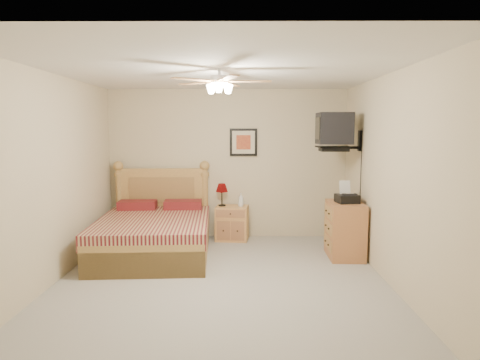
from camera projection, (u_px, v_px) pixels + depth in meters
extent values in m
plane|color=gray|center=(221.00, 282.00, 5.16)|extent=(4.50, 4.50, 0.00)
cube|color=white|center=(220.00, 71.00, 4.86)|extent=(4.00, 4.50, 0.04)
cube|color=#C8B994|center=(228.00, 164.00, 7.24)|extent=(4.00, 0.04, 2.50)
cube|color=#C8B994|center=(203.00, 221.00, 2.77)|extent=(4.00, 0.04, 2.50)
cube|color=#C8B994|center=(51.00, 180.00, 5.02)|extent=(0.04, 4.50, 2.50)
cube|color=#C8B994|center=(392.00, 180.00, 5.00)|extent=(0.04, 4.50, 2.50)
cube|color=#C6833C|center=(232.00, 223.00, 7.11)|extent=(0.56, 0.45, 0.57)
imported|color=white|center=(241.00, 200.00, 7.05)|extent=(0.11, 0.11, 0.23)
cube|color=black|center=(243.00, 142.00, 7.18)|extent=(0.46, 0.04, 0.46)
cube|color=#A46438|center=(345.00, 230.00, 6.14)|extent=(0.48, 0.69, 0.80)
imported|color=#BDB395|center=(338.00, 199.00, 6.29)|extent=(0.21, 0.27, 0.03)
imported|color=tan|center=(339.00, 197.00, 6.32)|extent=(0.30, 0.35, 0.02)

